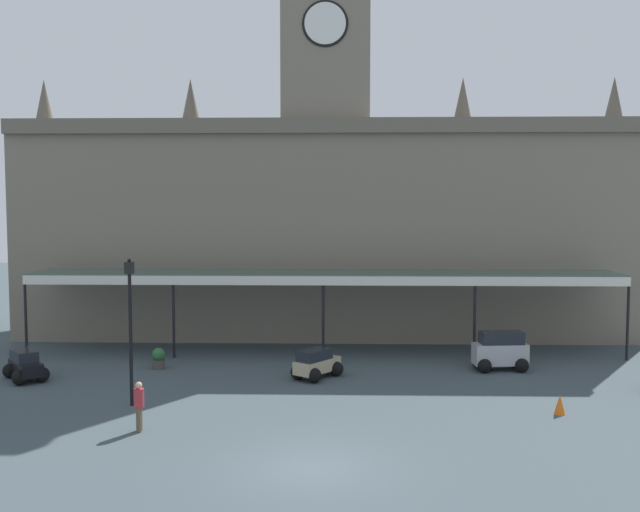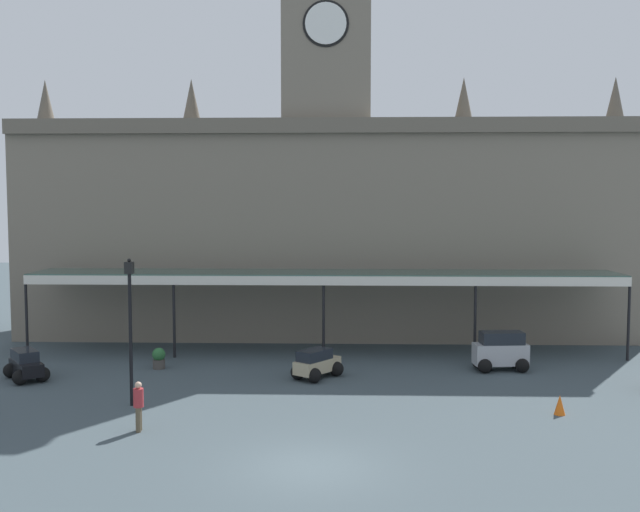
# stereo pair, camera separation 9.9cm
# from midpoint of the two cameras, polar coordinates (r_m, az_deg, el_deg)

# --- Properties ---
(ground_plane) EXTENTS (140.00, 140.00, 0.00)m
(ground_plane) POSITION_cam_midpoint_polar(r_m,az_deg,el_deg) (21.21, -0.84, -16.61)
(ground_plane) COLOR #3D4A4F
(station_building) EXTENTS (34.42, 6.27, 21.17)m
(station_building) POSITION_cam_midpoint_polar(r_m,az_deg,el_deg) (40.85, 0.41, 3.37)
(station_building) COLOR slate
(station_building) RESTS_ON ground
(entrance_canopy) EXTENTS (29.49, 3.26, 4.11)m
(entrance_canopy) POSITION_cam_midpoint_polar(r_m,az_deg,el_deg) (35.67, 0.23, -1.54)
(entrance_canopy) COLOR #38564C
(entrance_canopy) RESTS_ON ground
(car_beige_estate) EXTENTS (2.29, 2.42, 1.27)m
(car_beige_estate) POSITION_cam_midpoint_polar(r_m,az_deg,el_deg) (31.10, -0.37, -8.75)
(car_beige_estate) COLOR tan
(car_beige_estate) RESTS_ON ground
(car_black_estate) EXTENTS (2.31, 2.41, 1.27)m
(car_black_estate) POSITION_cam_midpoint_polar(r_m,az_deg,el_deg) (33.31, -22.65, -8.21)
(car_black_estate) COLOR black
(car_black_estate) RESTS_ON ground
(car_silver_van) EXTENTS (2.48, 1.74, 1.77)m
(car_silver_van) POSITION_cam_midpoint_polar(r_m,az_deg,el_deg) (33.46, 14.19, -7.53)
(car_silver_van) COLOR #B2B5BA
(car_silver_van) RESTS_ON ground
(pedestrian_crossing_forecourt) EXTENTS (0.34, 0.39, 1.67)m
(pedestrian_crossing_forecourt) POSITION_cam_midpoint_polar(r_m,az_deg,el_deg) (24.74, -14.44, -11.47)
(pedestrian_crossing_forecourt) COLOR brown
(pedestrian_crossing_forecourt) RESTS_ON ground
(victorian_lamppost) EXTENTS (0.30, 0.30, 5.53)m
(victorian_lamppost) POSITION_cam_midpoint_polar(r_m,az_deg,el_deg) (27.34, -15.09, -4.66)
(victorian_lamppost) COLOR black
(victorian_lamppost) RESTS_ON ground
(traffic_cone) EXTENTS (0.40, 0.40, 0.72)m
(traffic_cone) POSITION_cam_midpoint_polar(r_m,az_deg,el_deg) (27.34, 18.60, -11.24)
(traffic_cone) COLOR orange
(traffic_cone) RESTS_ON ground
(planter_forecourt_centre) EXTENTS (0.60, 0.60, 0.96)m
(planter_forecourt_centre) POSITION_cam_midpoint_polar(r_m,az_deg,el_deg) (33.64, -12.93, -8.00)
(planter_forecourt_centre) COLOR #47423D
(planter_forecourt_centre) RESTS_ON ground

